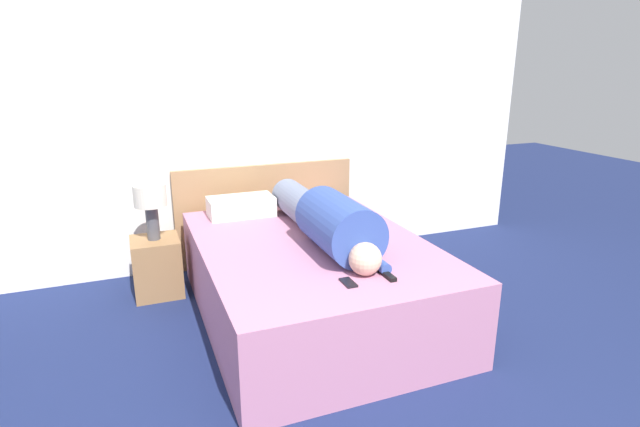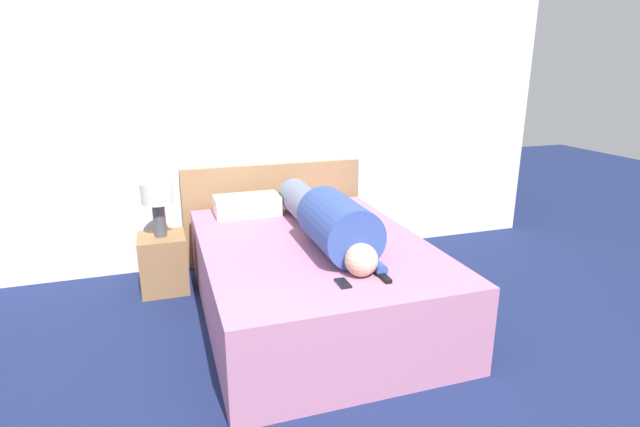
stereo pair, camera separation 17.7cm
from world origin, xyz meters
The scene contains 9 objects.
wall_back centered at (0.00, 3.36, 1.30)m, with size 5.91×0.06×2.60m.
bed centered at (0.23, 2.11, 0.28)m, with size 1.52×2.10×0.57m.
headboard centered at (0.23, 3.29, 0.45)m, with size 1.64×0.04×0.90m.
nightstand centered at (-0.78, 2.89, 0.23)m, with size 0.36×0.36×0.46m.
table_lamp centered at (-0.78, 2.89, 0.77)m, with size 0.24×0.24×0.43m.
person_lying centered at (0.32, 2.08, 0.73)m, with size 0.38×1.59×0.38m.
pillow_near_headboard centered at (-0.09, 2.91, 0.64)m, with size 0.53×0.28×0.15m.
tv_remote centered at (0.43, 1.38, 0.58)m, with size 0.04×0.15×0.02m.
cell_phone centered at (0.18, 1.38, 0.57)m, with size 0.06×0.13×0.01m.
Camera 1 is at (-0.92, -0.97, 1.76)m, focal length 28.00 mm.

